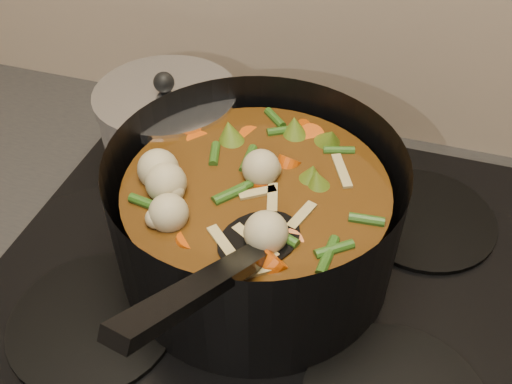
% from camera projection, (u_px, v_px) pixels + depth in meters
% --- Properties ---
extents(stovetop, '(0.62, 0.54, 0.03)m').
position_uv_depth(stovetop, '(272.00, 271.00, 0.67)').
color(stovetop, black).
rests_on(stovetop, counter).
extents(stockpot, '(0.40, 0.47, 0.23)m').
position_uv_depth(stockpot, '(256.00, 217.00, 0.62)').
color(stockpot, black).
rests_on(stockpot, stovetop).
extents(saucepan, '(0.18, 0.18, 0.15)m').
position_uv_depth(saucepan, '(170.00, 130.00, 0.75)').
color(saucepan, silver).
rests_on(saucepan, stovetop).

